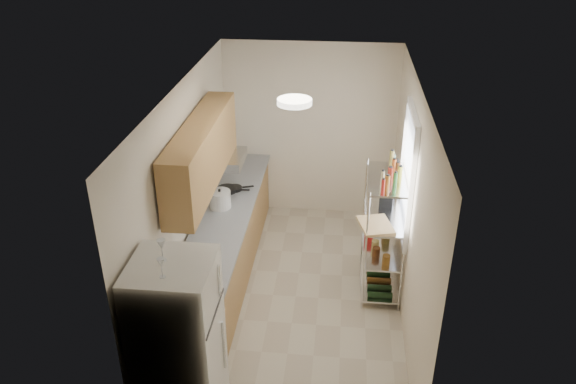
# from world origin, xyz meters

# --- Properties ---
(room) EXTENTS (2.52, 4.42, 2.62)m
(room) POSITION_xyz_m (0.00, 0.00, 1.30)
(room) COLOR #BAAE96
(room) RESTS_ON ground
(counter_run) EXTENTS (0.63, 3.51, 0.90)m
(counter_run) POSITION_xyz_m (-0.92, 0.44, 0.45)
(counter_run) COLOR #A27245
(counter_run) RESTS_ON ground
(upper_cabinets) EXTENTS (0.33, 2.20, 0.72)m
(upper_cabinets) POSITION_xyz_m (-1.05, 0.10, 1.81)
(upper_cabinets) COLOR #A27245
(upper_cabinets) RESTS_ON room
(range_hood) EXTENTS (0.50, 0.60, 0.12)m
(range_hood) POSITION_xyz_m (-1.00, 0.90, 1.39)
(range_hood) COLOR #B7BABC
(range_hood) RESTS_ON room
(window) EXTENTS (0.06, 1.00, 1.46)m
(window) POSITION_xyz_m (1.23, 0.35, 1.55)
(window) COLOR white
(window) RESTS_ON room
(bakers_rack) EXTENTS (0.45, 0.90, 1.73)m
(bakers_rack) POSITION_xyz_m (1.00, 0.30, 1.11)
(bakers_rack) COLOR silver
(bakers_rack) RESTS_ON ground
(ceiling_dome) EXTENTS (0.34, 0.34, 0.05)m
(ceiling_dome) POSITION_xyz_m (0.00, -0.30, 2.57)
(ceiling_dome) COLOR white
(ceiling_dome) RESTS_ON room
(refrigerator) EXTENTS (0.69, 0.69, 1.67)m
(refrigerator) POSITION_xyz_m (-0.87, -1.82, 0.84)
(refrigerator) COLOR silver
(refrigerator) RESTS_ON ground
(wine_glass_a) EXTENTS (0.06, 0.06, 0.17)m
(wine_glass_a) POSITION_xyz_m (-0.87, -2.00, 1.76)
(wine_glass_a) COLOR silver
(wine_glass_a) RESTS_ON refrigerator
(wine_glass_b) EXTENTS (0.07, 0.07, 0.20)m
(wine_glass_b) POSITION_xyz_m (-0.94, -1.77, 1.77)
(wine_glass_b) COLOR silver
(wine_glass_b) RESTS_ON refrigerator
(rice_cooker) EXTENTS (0.27, 0.27, 0.22)m
(rice_cooker) POSITION_xyz_m (-0.99, 0.53, 1.01)
(rice_cooker) COLOR silver
(rice_cooker) RESTS_ON counter_run
(frying_pan_large) EXTENTS (0.28, 0.28, 0.05)m
(frying_pan_large) POSITION_xyz_m (-1.00, 0.96, 0.92)
(frying_pan_large) COLOR black
(frying_pan_large) RESTS_ON counter_run
(frying_pan_small) EXTENTS (0.25, 0.25, 0.04)m
(frying_pan_small) POSITION_xyz_m (-0.90, 1.01, 0.92)
(frying_pan_small) COLOR black
(frying_pan_small) RESTS_ON counter_run
(cutting_board) EXTENTS (0.44, 0.51, 0.03)m
(cutting_board) POSITION_xyz_m (0.90, 0.07, 1.03)
(cutting_board) COLOR tan
(cutting_board) RESTS_ON bakers_rack
(espresso_machine) EXTENTS (0.20, 0.27, 0.28)m
(espresso_machine) POSITION_xyz_m (1.05, 0.63, 1.15)
(espresso_machine) COLOR black
(espresso_machine) RESTS_ON bakers_rack
(storage_bag) EXTENTS (0.12, 0.14, 0.14)m
(storage_bag) POSITION_xyz_m (0.86, 0.51, 0.63)
(storage_bag) COLOR red
(storage_bag) RESTS_ON bakers_rack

